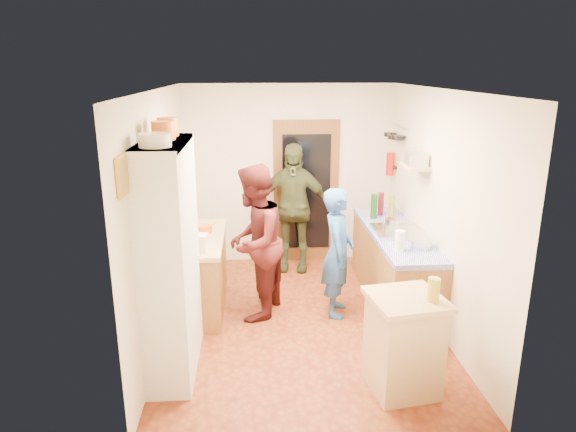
{
  "coord_description": "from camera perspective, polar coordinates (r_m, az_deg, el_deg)",
  "views": [
    {
      "loc": [
        -0.51,
        -5.32,
        2.83
      ],
      "look_at": [
        -0.14,
        0.15,
        1.22
      ],
      "focal_mm": 32.0,
      "sensor_mm": 36.0,
      "label": 1
    }
  ],
  "objects": [
    {
      "name": "hutch_body",
      "position": [
        4.91,
        -12.92,
        -4.72
      ],
      "size": [
        0.4,
        1.2,
        2.2
      ],
      "primitive_type": "cube",
      "color": "silver",
      "rests_on": "ground"
    },
    {
      "name": "person_left",
      "position": [
        5.88,
        -3.35,
        -2.85
      ],
      "size": [
        0.92,
        1.04,
        1.79
      ],
      "primitive_type": "imported",
      "rotation": [
        0.0,
        0.0,
        -1.9
      ],
      "color": "#431415",
      "rests_on": "ground"
    },
    {
      "name": "pan_hang_a",
      "position": [
        7.0,
        12.12,
        8.52
      ],
      "size": [
        0.18,
        0.18,
        0.05
      ],
      "primitive_type": "cylinder",
      "color": "black",
      "rests_on": "pan_rail"
    },
    {
      "name": "mixing_bowl",
      "position": [
        5.84,
        14.43,
        -2.96
      ],
      "size": [
        0.29,
        0.29,
        0.1
      ],
      "primitive_type": "cylinder",
      "rotation": [
        0.0,
        0.0,
        0.13
      ],
      "color": "silver",
      "rests_on": "right_counter_top"
    },
    {
      "name": "pan_rail",
      "position": [
        7.17,
        12.27,
        9.74
      ],
      "size": [
        0.02,
        0.65,
        0.02
      ],
      "primitive_type": "cylinder",
      "rotation": [
        1.57,
        0.0,
        0.0
      ],
      "color": "silver",
      "rests_on": "wall_right"
    },
    {
      "name": "left_counter_top",
      "position": [
        6.13,
        -10.14,
        -2.5
      ],
      "size": [
        0.64,
        1.44,
        0.05
      ],
      "primitive_type": "cube",
      "color": "tan",
      "rests_on": "left_counter_base"
    },
    {
      "name": "right_counter_top",
      "position": [
        6.38,
        11.88,
        -1.9
      ],
      "size": [
        0.62,
        2.22,
        0.06
      ],
      "primitive_type": "cube",
      "color": "#1E1BBC",
      "rests_on": "right_counter_base"
    },
    {
      "name": "wall_left",
      "position": [
        5.63,
        -13.95,
        0.09
      ],
      "size": [
        0.02,
        4.0,
        2.6
      ],
      "primitive_type": "cube",
      "color": "silver",
      "rests_on": "ground"
    },
    {
      "name": "bottle_b",
      "position": [
        6.98,
        10.27,
        1.34
      ],
      "size": [
        0.09,
        0.09,
        0.31
      ],
      "primitive_type": "cylinder",
      "rotation": [
        0.0,
        0.0,
        0.16
      ],
      "color": "#591419",
      "rests_on": "right_counter_top"
    },
    {
      "name": "plate_stack",
      "position": [
        4.3,
        -14.57,
        8.15
      ],
      "size": [
        0.26,
        0.26,
        0.11
      ],
      "primitive_type": "cylinder",
      "color": "white",
      "rests_on": "hutch_top_shelf"
    },
    {
      "name": "ceiling",
      "position": [
        5.35,
        1.65,
        14.0
      ],
      "size": [
        3.0,
        4.0,
        0.02
      ],
      "primitive_type": "cube",
      "color": "silver",
      "rests_on": "ground"
    },
    {
      "name": "orange_pot_b",
      "position": [
        4.95,
        -13.21,
        9.63
      ],
      "size": [
        0.19,
        0.19,
        0.17
      ],
      "primitive_type": "cylinder",
      "color": "orange",
      "rests_on": "hutch_top_shelf"
    },
    {
      "name": "picture_frame",
      "position": [
        3.97,
        -17.96,
        4.25
      ],
      "size": [
        0.03,
        0.25,
        0.3
      ],
      "primitive_type": "cube",
      "color": "gold",
      "rests_on": "wall_left"
    },
    {
      "name": "wall_shelf",
      "position": [
        6.18,
        13.98,
        5.33
      ],
      "size": [
        0.26,
        0.42,
        0.03
      ],
      "primitive_type": "cube",
      "color": "tan",
      "rests_on": "wall_right"
    },
    {
      "name": "right_counter_base",
      "position": [
        6.53,
        11.65,
        -5.66
      ],
      "size": [
        0.6,
        2.2,
        0.84
      ],
      "primitive_type": "cube",
      "color": "olive",
      "rests_on": "ground"
    },
    {
      "name": "ext_bracket",
      "position": [
        7.43,
        11.7,
        5.3
      ],
      "size": [
        0.06,
        0.1,
        0.04
      ],
      "primitive_type": "cube",
      "color": "black",
      "rests_on": "wall_right"
    },
    {
      "name": "door_frame",
      "position": [
        7.55,
        2.01,
        2.69
      ],
      "size": [
        0.95,
        0.06,
        2.1
      ],
      "primitive_type": "cube",
      "color": "brown",
      "rests_on": "ground"
    },
    {
      "name": "bottle_c",
      "position": [
        6.92,
        11.51,
        1.07
      ],
      "size": [
        0.09,
        0.09,
        0.29
      ],
      "primitive_type": "cylinder",
      "rotation": [
        0.0,
        0.0,
        -0.2
      ],
      "color": "olive",
      "rests_on": "right_counter_top"
    },
    {
      "name": "chopping_board",
      "position": [
        6.57,
        -9.56,
        -0.85
      ],
      "size": [
        0.35,
        0.3,
        0.02
      ],
      "primitive_type": "cube",
      "rotation": [
        0.0,
        0.0,
        -0.3
      ],
      "color": "tan",
      "rests_on": "left_counter_top"
    },
    {
      "name": "island_top",
      "position": [
        4.61,
        13.05,
        -9.02
      ],
      "size": [
        0.71,
        0.71,
        0.05
      ],
      "primitive_type": "cube",
      "rotation": [
        0.0,
        0.0,
        0.16
      ],
      "color": "tan",
      "rests_on": "island_base"
    },
    {
      "name": "pot_on_hob",
      "position": [
        6.34,
        11.49,
        -0.79
      ],
      "size": [
        0.18,
        0.18,
        0.12
      ],
      "primitive_type": "cylinder",
      "color": "silver",
      "rests_on": "hob"
    },
    {
      "name": "left_counter_base",
      "position": [
        6.29,
        -9.93,
        -6.38
      ],
      "size": [
        0.6,
        1.4,
        0.85
      ],
      "primitive_type": "cube",
      "color": "olive",
      "rests_on": "ground"
    },
    {
      "name": "radio",
      "position": [
        6.16,
        14.03,
        6.15
      ],
      "size": [
        0.24,
        0.32,
        0.15
      ],
      "primitive_type": "cube",
      "rotation": [
        0.0,
        0.0,
        -0.08
      ],
      "color": "silver",
      "rests_on": "wall_shelf"
    },
    {
      "name": "toaster",
      "position": [
        5.64,
        -10.19,
        -2.93
      ],
      "size": [
        0.27,
        0.2,
        0.19
      ],
      "primitive_type": "cube",
      "rotation": [
        0.0,
        0.0,
        -0.14
      ],
      "color": "white",
      "rests_on": "left_counter_top"
    },
    {
      "name": "pan_hang_b",
      "position": [
        7.2,
        11.68,
        8.59
      ],
      "size": [
        0.16,
        0.16,
        0.05
      ],
      "primitive_type": "cylinder",
      "color": "black",
      "rests_on": "pan_rail"
    },
    {
      "name": "pan_hang_c",
      "position": [
        7.39,
        11.28,
        8.88
      ],
      "size": [
        0.17,
        0.17,
        0.05
      ],
      "primitive_type": "cylinder",
      "color": "black",
      "rests_on": "pan_rail"
    },
    {
      "name": "hutch_top_shelf",
      "position": [
        4.64,
        -13.76,
        7.84
      ],
      "size": [
        0.4,
        1.14,
        0.04
      ],
      "primitive_type": "cube",
      "color": "silver",
      "rests_on": "hutch_body"
    },
    {
      "name": "orange_pot_a",
      "position": [
        4.7,
        -13.69,
        9.22
      ],
      "size": [
        0.21,
        0.21,
        0.16
      ],
      "primitive_type": "cylinder",
      "color": "orange",
      "rests_on": "hutch_top_shelf"
    },
    {
      "name": "fire_extinguisher",
      "position": [
        7.4,
        11.28,
        5.68
      ],
      "size": [
        0.11,
        0.11,
        0.32
      ],
      "primitive_type": "cylinder",
      "color": "red",
      "rests_on": "wall_right"
    },
    {
      "name": "cutting_board",
      "position": [
        4.63,
        12.22,
        -8.74
      ],
      "size": [
        0.39,
        0.33,
        0.02
      ],
      "primitive_type": "cube",
      "rotation": [
        0.0,
        0.0,
        0.16
      ],
      "color": "white",
      "rests_on": "island_top"
    },
    {
      "name": "floor",
      "position": [
        6.06,
        1.44,
        -11.62
      ],
      "size": [
        3.0,
        4.0,
        0.02
      ],
      "primitive_type": "cube",
      "color": "brown",
      "rests_on": "ground"
    },
    {
      "name": "person_hob",
      "position": [
        5.94,
        5.81,
        -4.13
      ],
      "size": [
        0.46,
        0.61,
        1.52
      ],
      "primitive_type": "imported",
      "rotation": [
        0.0,
        0.0,
        1.39
      ],
      "color": "#2956A3",
      "rests_on": "ground"
    },
    {
      "name": "oil_jar",
      "position": [
        4.54,
        15.88,
        -7.86
      ],
      "size": [
        0.12,
        0.12,
        0.21
      ],
      "primitive_type": "cylinder",
      "rotation": [
        0.0,
        0.0,
        0.16
      ],
      "color": "#AD9E2D",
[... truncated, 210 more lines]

